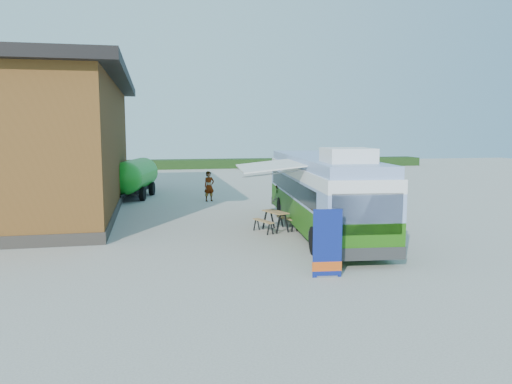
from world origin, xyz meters
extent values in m
plane|color=#BCB7AD|center=(0.00, 0.00, 0.00)|extent=(100.00, 100.00, 0.00)
cube|color=brown|center=(-10.50, 10.00, 3.50)|extent=(8.00, 20.00, 7.00)
cube|color=black|center=(-10.50, 10.00, 7.25)|extent=(9.60, 21.20, 0.50)
cube|color=#332D28|center=(-10.50, 10.00, 0.25)|extent=(8.10, 20.10, 0.50)
cube|color=#264419|center=(8.00, 38.00, 0.50)|extent=(40.00, 3.00, 1.00)
cube|color=#2C7713|center=(2.61, 0.78, 0.93)|extent=(3.77, 12.57, 1.13)
cube|color=#89A1D6|center=(2.61, 0.78, 1.96)|extent=(3.77, 12.57, 0.93)
cube|color=black|center=(1.39, 1.41, 1.96)|extent=(1.05, 10.27, 0.72)
cube|color=black|center=(3.93, 1.16, 1.96)|extent=(1.05, 10.27, 0.72)
cube|color=white|center=(2.61, 0.78, 2.66)|extent=(3.77, 12.57, 0.46)
cube|color=#89A1D6|center=(2.61, 0.78, 3.09)|extent=(3.60, 12.35, 0.41)
cube|color=white|center=(2.23, -3.12, 3.56)|extent=(1.82, 2.01, 0.52)
cube|color=black|center=(2.01, -5.35, 1.80)|extent=(2.31, 0.29, 1.34)
cube|color=#2D2D2D|center=(2.01, -5.30, 0.52)|extent=(2.63, 0.46, 0.41)
cube|color=#2D2D2D|center=(3.21, 6.85, 0.52)|extent=(2.63, 0.46, 0.41)
cylinder|color=black|center=(1.04, -3.21, 0.52)|extent=(0.41, 1.06, 1.03)
cylinder|color=black|center=(3.37, -3.44, 0.52)|extent=(0.41, 1.06, 1.03)
cylinder|color=black|center=(1.80, 4.48, 0.52)|extent=(0.41, 1.06, 1.03)
cylinder|color=black|center=(4.13, 4.25, 0.52)|extent=(0.41, 1.06, 1.03)
cube|color=white|center=(0.31, 0.42, 2.74)|extent=(3.17, 4.67, 0.34)
cube|color=#A5A8AD|center=(1.69, 0.28, 2.94)|extent=(0.61, 4.71, 0.15)
cylinder|color=#A5A8AD|center=(0.12, -1.48, 2.64)|extent=(2.84, 0.33, 0.35)
cylinder|color=#A5A8AD|center=(0.50, 2.32, 2.64)|extent=(2.84, 0.33, 0.35)
cube|color=navy|center=(0.50, -5.87, 1.05)|extent=(0.89, 0.12, 2.10)
cube|color=#CF4B13|center=(0.50, -5.87, 0.34)|extent=(0.91, 0.13, 0.29)
cube|color=#A5A8AD|center=(0.50, -5.87, 0.03)|extent=(0.65, 0.24, 0.06)
cylinder|color=#A5A8AD|center=(0.50, -5.85, 1.05)|extent=(0.03, 0.03, 2.10)
cube|color=#B08153|center=(0.66, 1.20, 0.86)|extent=(0.98, 1.48, 0.05)
cube|color=#B08153|center=(0.07, 1.00, 0.51)|extent=(0.71, 1.39, 0.04)
cube|color=#B08153|center=(1.26, 1.40, 0.51)|extent=(0.71, 1.39, 0.04)
cube|color=black|center=(0.65, 0.59, 0.42)|extent=(0.07, 0.07, 0.84)
cube|color=black|center=(1.04, 0.72, 0.42)|extent=(0.07, 0.07, 0.84)
cube|color=black|center=(0.29, 1.67, 0.42)|extent=(0.07, 0.07, 0.84)
cube|color=black|center=(0.68, 1.81, 0.42)|extent=(0.07, 0.07, 0.84)
imported|color=#999999|center=(-1.14, 11.03, 0.94)|extent=(0.80, 0.65, 1.89)
imported|color=#999999|center=(1.80, 5.09, 0.81)|extent=(0.78, 0.91, 1.62)
cylinder|color=#1B9921|center=(-5.70, 13.58, 1.52)|extent=(2.95, 4.82, 2.02)
sphere|color=#1B9921|center=(-6.19, 11.39, 1.52)|extent=(2.02, 2.02, 2.02)
sphere|color=#1B9921|center=(-5.21, 15.77, 1.52)|extent=(2.02, 2.02, 2.02)
cube|color=black|center=(-5.70, 13.58, 0.62)|extent=(2.34, 4.90, 0.22)
cube|color=black|center=(-6.33, 10.73, 0.56)|extent=(0.42, 1.35, 0.11)
cylinder|color=black|center=(-6.76, 12.44, 0.45)|extent=(0.47, 0.94, 0.90)
cylinder|color=black|center=(-5.22, 12.09, 0.45)|extent=(0.47, 0.94, 0.90)
cylinder|color=black|center=(-6.18, 15.07, 0.45)|extent=(0.47, 0.94, 0.90)
cylinder|color=black|center=(-4.64, 14.73, 0.45)|extent=(0.47, 0.94, 0.90)
camera|label=1|loc=(-4.65, -19.85, 4.47)|focal=35.00mm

